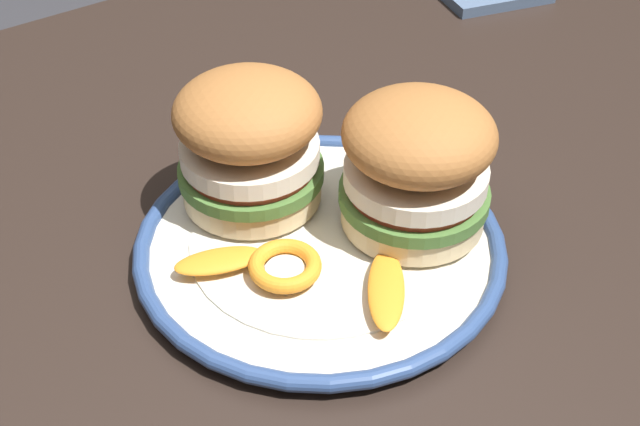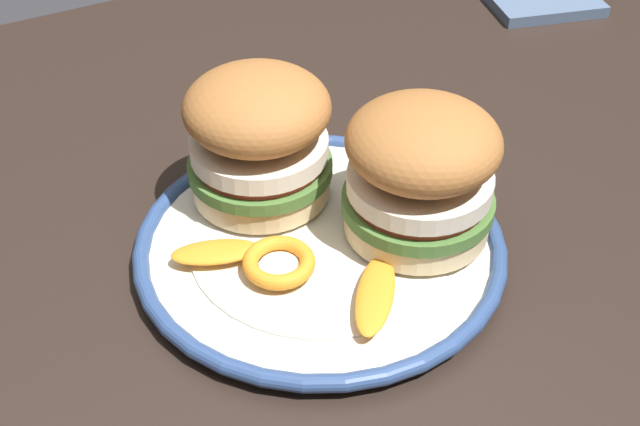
% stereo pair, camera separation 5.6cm
% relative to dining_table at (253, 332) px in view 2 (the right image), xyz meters
% --- Properties ---
extents(dining_table, '(1.29, 0.88, 0.74)m').
position_rel_dining_table_xyz_m(dining_table, '(0.00, 0.00, 0.00)').
color(dining_table, black).
rests_on(dining_table, ground).
extents(dinner_plate, '(0.27, 0.27, 0.02)m').
position_rel_dining_table_xyz_m(dinner_plate, '(0.04, -0.04, 0.11)').
color(dinner_plate, silver).
rests_on(dinner_plate, dining_table).
extents(sandwich_half_left, '(0.15, 0.15, 0.10)m').
position_rel_dining_table_xyz_m(sandwich_half_left, '(0.03, 0.03, 0.17)').
color(sandwich_half_left, beige).
rests_on(sandwich_half_left, dinner_plate).
extents(sandwich_half_right, '(0.15, 0.15, 0.10)m').
position_rel_dining_table_xyz_m(sandwich_half_right, '(0.11, -0.06, 0.17)').
color(sandwich_half_right, beige).
rests_on(sandwich_half_right, dinner_plate).
extents(orange_peel_curled, '(0.06, 0.06, 0.01)m').
position_rel_dining_table_xyz_m(orange_peel_curled, '(0.00, -0.06, 0.12)').
color(orange_peel_curled, orange).
rests_on(orange_peel_curled, dinner_plate).
extents(orange_peel_strip_long, '(0.07, 0.05, 0.01)m').
position_rel_dining_table_xyz_m(orange_peel_strip_long, '(-0.03, -0.02, 0.12)').
color(orange_peel_strip_long, orange).
rests_on(orange_peel_strip_long, dinner_plate).
extents(orange_peel_strip_short, '(0.07, 0.07, 0.01)m').
position_rel_dining_table_xyz_m(orange_peel_strip_short, '(0.04, -0.11, 0.12)').
color(orange_peel_strip_short, orange).
rests_on(orange_peel_strip_short, dinner_plate).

